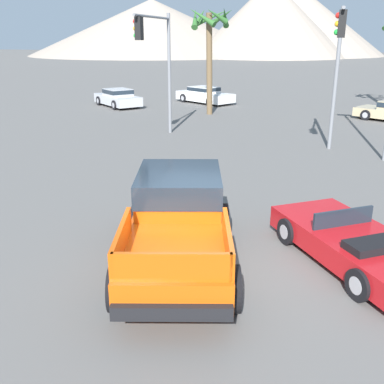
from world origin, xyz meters
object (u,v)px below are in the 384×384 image
red_convertible_car (355,244)px  traffic_light_main (157,52)px  parked_car_silver (118,98)px  traffic_light_crosswalk (338,53)px  palm_tree_short (210,33)px  orange_pickup_truck (178,215)px  parked_car_white (205,95)px

red_convertible_car → traffic_light_main: bearing=92.6°
parked_car_silver → traffic_light_crosswalk: traffic_light_crosswalk is taller
traffic_light_crosswalk → palm_tree_short: 11.60m
red_convertible_car → parked_car_silver: (-15.09, 19.73, 0.20)m
red_convertible_car → traffic_light_main: 13.97m
orange_pickup_truck → parked_car_white: orange_pickup_truck is taller
red_convertible_car → parked_car_silver: size_ratio=0.99×
orange_pickup_truck → palm_tree_short: palm_tree_short is taller
parked_car_white → traffic_light_main: (1.25, -12.73, 3.40)m
orange_pickup_truck → palm_tree_short: size_ratio=0.87×
traffic_light_main → traffic_light_crosswalk: bearing=82.7°
palm_tree_short → traffic_light_crosswalk: bearing=-50.0°
parked_car_white → traffic_light_main: traffic_light_main is taller
parked_car_silver → orange_pickup_truck: bearing=-112.1°
parked_car_white → palm_tree_short: size_ratio=0.76×
red_convertible_car → parked_car_white: bearing=76.4°
orange_pickup_truck → red_convertible_car: (3.64, 0.95, -0.62)m
traffic_light_main → parked_car_white: bearing=-174.4°
parked_car_silver → traffic_light_main: size_ratio=0.78×
orange_pickup_truck → traffic_light_crosswalk: size_ratio=0.96×
red_convertible_car → traffic_light_main: size_ratio=0.76×
traffic_light_main → traffic_light_crosswalk: size_ratio=0.98×
red_convertible_car → orange_pickup_truck: bearing=158.4°
parked_car_silver → traffic_light_main: 11.84m
red_convertible_car → palm_tree_short: size_ratio=0.68×
orange_pickup_truck → palm_tree_short: bearing=86.5°
parked_car_silver → parked_car_white: bearing=-17.9°
traffic_light_main → palm_tree_short: bearing=177.3°
traffic_light_main → palm_tree_short: 7.92m
palm_tree_short → red_convertible_car: bearing=-66.2°
red_convertible_car → parked_car_white: parked_car_white is taller
parked_car_silver → palm_tree_short: 8.28m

